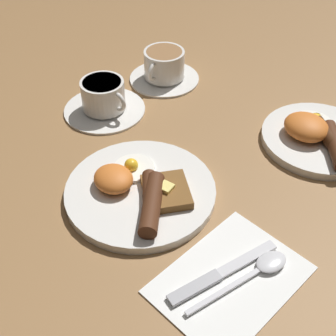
% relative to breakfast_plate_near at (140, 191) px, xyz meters
% --- Properties ---
extents(ground_plane, '(3.00, 3.00, 0.00)m').
position_rel_breakfast_plate_near_xyz_m(ground_plane, '(-0.00, 0.00, -0.01)').
color(ground_plane, olive).
extents(breakfast_plate_near, '(0.24, 0.24, 0.04)m').
position_rel_breakfast_plate_near_xyz_m(breakfast_plate_near, '(0.00, 0.00, 0.00)').
color(breakfast_plate_near, silver).
rests_on(breakfast_plate_near, ground_plane).
extents(breakfast_plate_far, '(0.21, 0.21, 0.05)m').
position_rel_breakfast_plate_near_xyz_m(breakfast_plate_far, '(0.10, 0.32, 0.00)').
color(breakfast_plate_far, silver).
rests_on(breakfast_plate_far, ground_plane).
extents(teacup_near, '(0.16, 0.16, 0.07)m').
position_rel_breakfast_plate_near_xyz_m(teacup_near, '(-0.23, 0.09, 0.01)').
color(teacup_near, silver).
rests_on(teacup_near, ground_plane).
extents(teacup_far, '(0.15, 0.15, 0.07)m').
position_rel_breakfast_plate_near_xyz_m(teacup_far, '(-0.24, 0.25, 0.02)').
color(teacup_far, silver).
rests_on(teacup_far, ground_plane).
extents(napkin, '(0.16, 0.21, 0.01)m').
position_rel_breakfast_plate_near_xyz_m(napkin, '(0.20, -0.00, -0.01)').
color(napkin, white).
rests_on(napkin, ground_plane).
extents(knife, '(0.04, 0.17, 0.01)m').
position_rel_breakfast_plate_near_xyz_m(knife, '(0.19, -0.01, -0.01)').
color(knife, silver).
rests_on(knife, napkin).
extents(spoon, '(0.04, 0.17, 0.01)m').
position_rel_breakfast_plate_near_xyz_m(spoon, '(0.22, 0.04, -0.00)').
color(spoon, silver).
rests_on(spoon, napkin).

